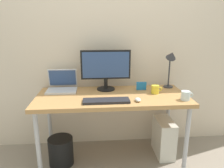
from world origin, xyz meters
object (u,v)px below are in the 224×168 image
Objects in this scene: coffee_mug at (155,89)px; monitor at (106,67)px; keyboard at (106,101)px; wastebasket at (61,151)px; desk_lamp at (171,61)px; mouse at (138,100)px; desk at (112,101)px; computer_tower at (164,137)px; laptop at (62,85)px; photo_frame at (141,86)px; glass_cup at (186,96)px.

monitor is at bearing 160.30° from coffee_mug.
wastebasket is at bearing 163.27° from keyboard.
desk_lamp reaches higher than mouse.
mouse is at bearing -135.95° from coffee_mug.
desk_lamp is 1.55m from wastebasket.
desk is at bearing 70.20° from keyboard.
computer_tower is (0.60, 0.04, -0.47)m from desk.
monitor is 0.47m from keyboard.
monitor is at bearing 27.07° from wastebasket.
coffee_mug is (1.00, -0.20, -0.01)m from laptop.
desk_lamp is at bearing 28.19° from keyboard.
mouse reaches higher than keyboard.
coffee_mug reaches higher than computer_tower.
monitor is at bearing 172.36° from photo_frame.
glass_cup is (0.77, -0.01, 0.03)m from keyboard.
desk is 0.80m from desk_lamp.
coffee_mug is 1.20m from wastebasket.
keyboard is 0.89m from computer_tower.
laptop is at bearing 160.94° from glass_cup.
laptop is 1.24m from desk_lamp.
laptop reaches higher than desk.
photo_frame is (-0.34, -0.05, -0.27)m from desk_lamp.
keyboard reaches higher than desk.
mouse is 0.21× the size of computer_tower.
desk_lamp is 0.87m from computer_tower.
monitor is 1.70× the size of laptop.
wastebasket is at bearing 173.05° from glass_cup.
desk_lamp reaches higher than desk.
laptop is 3.56× the size of mouse.
desk_lamp reaches higher than laptop.
desk is 0.32m from mouse.
mouse reaches higher than desk.
glass_cup is (0.70, -0.20, 0.11)m from desk.
keyboard is at bearing -157.85° from coffee_mug.
photo_frame reaches higher than glass_cup.
mouse is 0.32m from coffee_mug.
desk reaches higher than computer_tower.
monitor is 4.42× the size of glass_cup.
photo_frame is (-0.36, 0.35, 0.00)m from glass_cup.
glass_cup is at bearing -67.49° from computer_tower.
desk_lamp is at bearing 11.78° from wastebasket.
keyboard is 4.00× the size of photo_frame.
coffee_mug is (0.46, 0.02, 0.11)m from desk.
desk_lamp is (0.68, 0.20, 0.38)m from desk.
computer_tower is at bearing -115.52° from desk_lamp.
monitor reaches higher than mouse.
glass_cup is at bearing -0.03° from mouse.
photo_frame is at bearing 132.76° from coffee_mug.
monitor is at bearing -2.19° from laptop.
desk_lamp is 3.62× the size of glass_cup.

